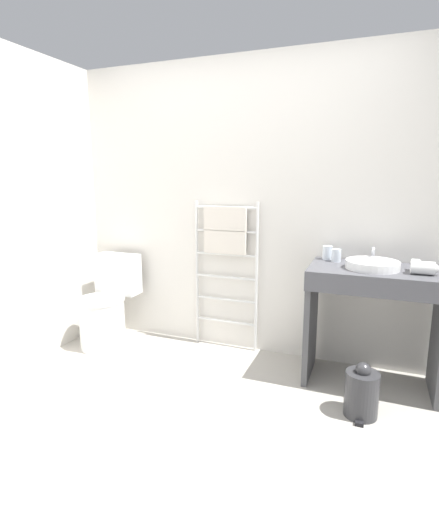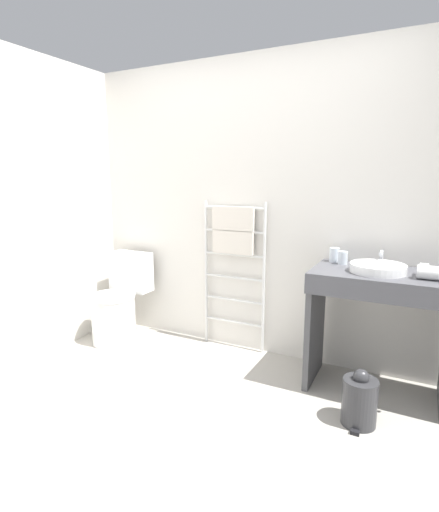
{
  "view_description": "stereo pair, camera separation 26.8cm",
  "coord_description": "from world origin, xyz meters",
  "px_view_note": "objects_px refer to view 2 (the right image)",
  "views": [
    {
      "loc": [
        0.99,
        -1.7,
        1.46
      ],
      "look_at": [
        0.04,
        0.76,
        0.94
      ],
      "focal_mm": 28.0,
      "sensor_mm": 36.0,
      "label": 1
    },
    {
      "loc": [
        1.24,
        -1.59,
        1.46
      ],
      "look_at": [
        0.04,
        0.76,
        0.94
      ],
      "focal_mm": 28.0,
      "sensor_mm": 36.0,
      "label": 2
    }
  ],
  "objects_px": {
    "cup_near_edge": "(343,258)",
    "cup_near_wall": "(334,255)",
    "towel_radiator": "(233,245)",
    "trash_bin": "(360,400)",
    "hair_dryer": "(431,272)",
    "sink_basin": "(378,268)",
    "toilet": "(119,305)"
  },
  "relations": [
    {
      "from": "cup_near_wall",
      "to": "towel_radiator",
      "type": "bearing_deg",
      "value": 178.12
    },
    {
      "from": "towel_radiator",
      "to": "hair_dryer",
      "type": "height_order",
      "value": "towel_radiator"
    },
    {
      "from": "towel_radiator",
      "to": "toilet",
      "type": "bearing_deg",
      "value": -162.99
    },
    {
      "from": "towel_radiator",
      "to": "cup_near_wall",
      "type": "xyz_separation_m",
      "value": [
        0.83,
        -0.03,
        -0.01
      ]
    },
    {
      "from": "sink_basin",
      "to": "trash_bin",
      "type": "distance_m",
      "value": 0.84
    },
    {
      "from": "toilet",
      "to": "cup_near_wall",
      "type": "bearing_deg",
      "value": 8.63
    },
    {
      "from": "cup_near_edge",
      "to": "cup_near_wall",
      "type": "bearing_deg",
      "value": 138.75
    },
    {
      "from": "cup_near_edge",
      "to": "trash_bin",
      "type": "relative_size",
      "value": 0.27
    },
    {
      "from": "cup_near_wall",
      "to": "hair_dryer",
      "type": "distance_m",
      "value": 0.68
    },
    {
      "from": "toilet",
      "to": "sink_basin",
      "type": "relative_size",
      "value": 2.24
    },
    {
      "from": "cup_near_wall",
      "to": "hair_dryer",
      "type": "bearing_deg",
      "value": -22.49
    },
    {
      "from": "toilet",
      "to": "towel_radiator",
      "type": "xyz_separation_m",
      "value": [
        1.0,
        0.31,
        0.58
      ]
    },
    {
      "from": "cup_near_wall",
      "to": "toilet",
      "type": "bearing_deg",
      "value": -171.37
    },
    {
      "from": "toilet",
      "to": "towel_radiator",
      "type": "distance_m",
      "value": 1.2
    },
    {
      "from": "toilet",
      "to": "hair_dryer",
      "type": "relative_size",
      "value": 4.25
    },
    {
      "from": "toilet",
      "to": "cup_near_wall",
      "type": "distance_m",
      "value": 1.94
    },
    {
      "from": "cup_near_edge",
      "to": "hair_dryer",
      "type": "xyz_separation_m",
      "value": [
        0.56,
        -0.2,
        -0.0
      ]
    },
    {
      "from": "towel_radiator",
      "to": "cup_near_wall",
      "type": "distance_m",
      "value": 0.83
    },
    {
      "from": "cup_near_wall",
      "to": "cup_near_edge",
      "type": "distance_m",
      "value": 0.09
    },
    {
      "from": "cup_near_edge",
      "to": "towel_radiator",
      "type": "bearing_deg",
      "value": 174.34
    },
    {
      "from": "towel_radiator",
      "to": "sink_basin",
      "type": "relative_size",
      "value": 3.6
    },
    {
      "from": "toilet",
      "to": "cup_near_edge",
      "type": "height_order",
      "value": "cup_near_edge"
    },
    {
      "from": "sink_basin",
      "to": "hair_dryer",
      "type": "distance_m",
      "value": 0.31
    },
    {
      "from": "sink_basin",
      "to": "toilet",
      "type": "bearing_deg",
      "value": -178.39
    },
    {
      "from": "trash_bin",
      "to": "cup_near_wall",
      "type": "bearing_deg",
      "value": 116.36
    },
    {
      "from": "sink_basin",
      "to": "trash_bin",
      "type": "xyz_separation_m",
      "value": [
        -0.01,
        -0.41,
        -0.73
      ]
    },
    {
      "from": "towel_radiator",
      "to": "trash_bin",
      "type": "height_order",
      "value": "towel_radiator"
    },
    {
      "from": "hair_dryer",
      "to": "sink_basin",
      "type": "bearing_deg",
      "value": 172.0
    },
    {
      "from": "towel_radiator",
      "to": "sink_basin",
      "type": "height_order",
      "value": "towel_radiator"
    },
    {
      "from": "trash_bin",
      "to": "hair_dryer",
      "type": "bearing_deg",
      "value": 49.55
    },
    {
      "from": "towel_radiator",
      "to": "cup_near_edge",
      "type": "xyz_separation_m",
      "value": [
        0.9,
        -0.09,
        -0.01
      ]
    },
    {
      "from": "hair_dryer",
      "to": "trash_bin",
      "type": "height_order",
      "value": "hair_dryer"
    }
  ]
}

